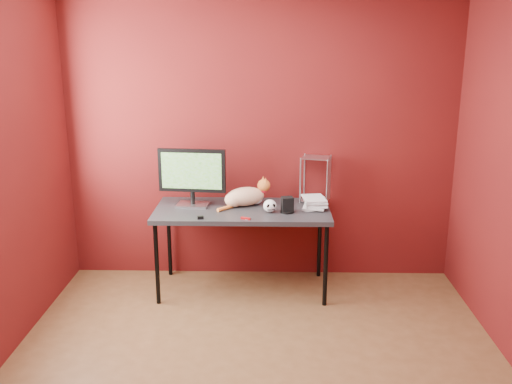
{
  "coord_description": "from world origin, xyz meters",
  "views": [
    {
      "loc": [
        0.08,
        -3.31,
        2.2
      ],
      "look_at": [
        -0.03,
        1.15,
        0.96
      ],
      "focal_mm": 40.0,
      "sensor_mm": 36.0,
      "label": 1
    }
  ],
  "objects_px": {
    "desk": "(242,214)",
    "cat": "(246,196)",
    "monitor": "(192,175)",
    "book_stack": "(306,151)",
    "speaker": "(287,205)",
    "skull_mug": "(270,206)"
  },
  "relations": [
    {
      "from": "cat",
      "to": "skull_mug",
      "type": "distance_m",
      "value": 0.29
    },
    {
      "from": "monitor",
      "to": "speaker",
      "type": "xyz_separation_m",
      "value": [
        0.82,
        -0.17,
        -0.22
      ]
    },
    {
      "from": "skull_mug",
      "to": "book_stack",
      "type": "bearing_deg",
      "value": 16.32
    },
    {
      "from": "cat",
      "to": "speaker",
      "type": "distance_m",
      "value": 0.41
    },
    {
      "from": "monitor",
      "to": "book_stack",
      "type": "height_order",
      "value": "book_stack"
    },
    {
      "from": "monitor",
      "to": "skull_mug",
      "type": "bearing_deg",
      "value": -8.2
    },
    {
      "from": "desk",
      "to": "book_stack",
      "type": "distance_m",
      "value": 0.77
    },
    {
      "from": "skull_mug",
      "to": "monitor",
      "type": "bearing_deg",
      "value": 154.61
    },
    {
      "from": "desk",
      "to": "skull_mug",
      "type": "xyz_separation_m",
      "value": [
        0.24,
        -0.1,
        0.11
      ]
    },
    {
      "from": "book_stack",
      "to": "cat",
      "type": "bearing_deg",
      "value": 176.66
    },
    {
      "from": "speaker",
      "to": "cat",
      "type": "bearing_deg",
      "value": 141.17
    },
    {
      "from": "desk",
      "to": "cat",
      "type": "bearing_deg",
      "value": 75.82
    },
    {
      "from": "monitor",
      "to": "speaker",
      "type": "distance_m",
      "value": 0.86
    },
    {
      "from": "speaker",
      "to": "book_stack",
      "type": "xyz_separation_m",
      "value": [
        0.16,
        0.16,
        0.43
      ]
    },
    {
      "from": "desk",
      "to": "cat",
      "type": "distance_m",
      "value": 0.17
    },
    {
      "from": "monitor",
      "to": "skull_mug",
      "type": "xyz_separation_m",
      "value": [
        0.67,
        -0.17,
        -0.23
      ]
    },
    {
      "from": "desk",
      "to": "book_stack",
      "type": "relative_size",
      "value": 1.51
    },
    {
      "from": "desk",
      "to": "book_stack",
      "type": "xyz_separation_m",
      "value": [
        0.54,
        0.06,
        0.55
      ]
    },
    {
      "from": "desk",
      "to": "skull_mug",
      "type": "height_order",
      "value": "skull_mug"
    },
    {
      "from": "skull_mug",
      "to": "desk",
      "type": "bearing_deg",
      "value": 146.41
    },
    {
      "from": "cat",
      "to": "monitor",
      "type": "bearing_deg",
      "value": 160.16
    },
    {
      "from": "desk",
      "to": "cat",
      "type": "height_order",
      "value": "cat"
    }
  ]
}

